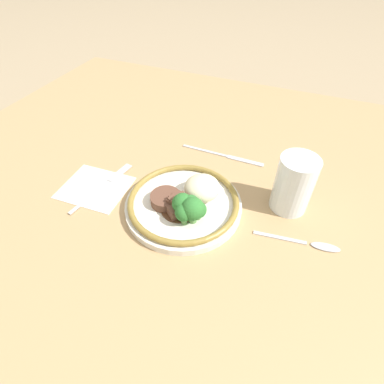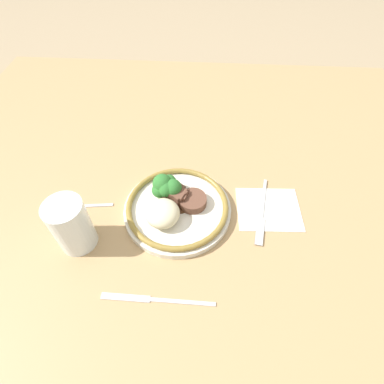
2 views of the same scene
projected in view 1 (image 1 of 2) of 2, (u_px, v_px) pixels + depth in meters
name	position (u px, v px, depth m)	size (l,w,h in m)	color
ground_plane	(180.00, 226.00, 0.61)	(8.00, 8.00, 0.00)	#998466
dining_table	(180.00, 220.00, 0.60)	(1.32, 1.29, 0.03)	tan
napkin	(96.00, 187.00, 0.64)	(0.14, 0.12, 0.00)	white
plate	(185.00, 202.00, 0.58)	(0.23, 0.23, 0.07)	silver
juice_glass	(293.00, 187.00, 0.57)	(0.07, 0.07, 0.12)	yellow
fork	(108.00, 182.00, 0.65)	(0.04, 0.18, 0.00)	#B7B7BC
knife	(225.00, 156.00, 0.72)	(0.21, 0.01, 0.00)	#B7B7BC
spoon	(314.00, 245.00, 0.53)	(0.15, 0.03, 0.01)	#B7B7BC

